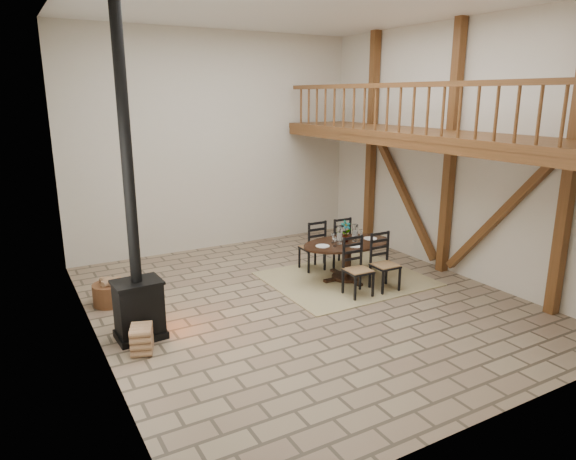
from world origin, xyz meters
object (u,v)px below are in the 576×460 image
wood_stove (136,268)px  log_stack (142,339)px  dining_table (347,258)px  log_basket (110,293)px

wood_stove → log_stack: size_ratio=10.42×
dining_table → wood_stove: size_ratio=0.42×
dining_table → log_stack: dining_table is taller
log_basket → log_stack: size_ratio=1.21×
log_basket → log_stack: bearing=-88.6°
dining_table → log_basket: 4.48m
log_basket → log_stack: (0.05, -2.03, -0.01)m
dining_table → log_basket: dining_table is taller
dining_table → log_basket: (-4.36, 1.02, -0.23)m
log_basket → dining_table: bearing=-13.1°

